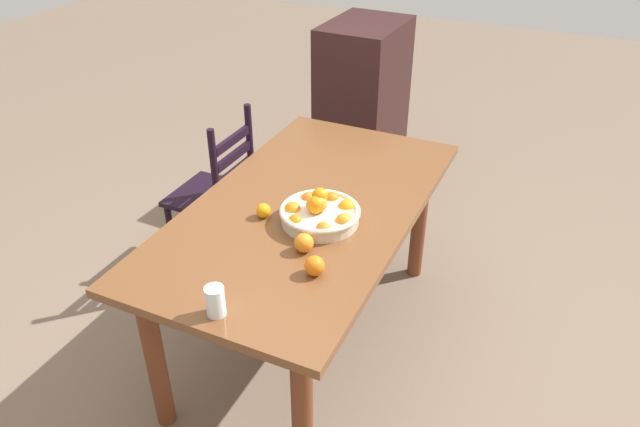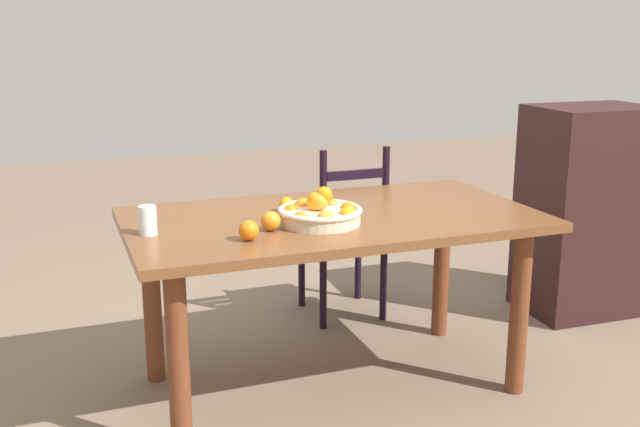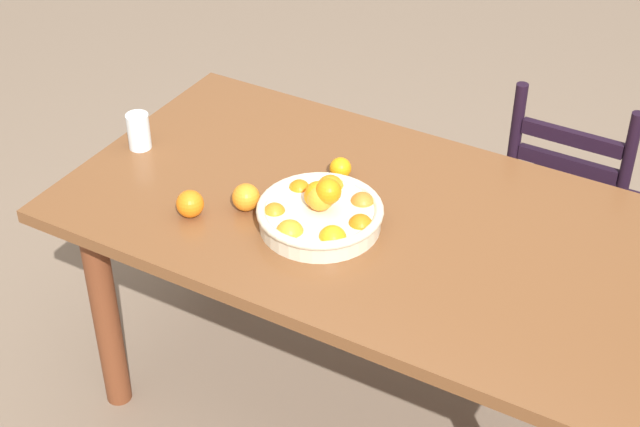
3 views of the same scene
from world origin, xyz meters
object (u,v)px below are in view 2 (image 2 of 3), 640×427
object	(u,v)px
dining_table	(333,240)
drinking_glass	(148,220)
cabinet	(586,210)
chair_near_window	(345,236)
orange_loose_1	(271,221)
orange_loose_0	(249,230)
fruit_bowl	(320,213)
orange_loose_2	(286,205)

from	to	relation	value
dining_table	drinking_glass	bearing A→B (deg)	-177.42
cabinet	chair_near_window	bearing A→B (deg)	165.93
orange_loose_1	chair_near_window	bearing A→B (deg)	52.40
dining_table	cabinet	world-z (taller)	cabinet
chair_near_window	orange_loose_0	bearing A→B (deg)	51.23
fruit_bowl	cabinet	bearing A→B (deg)	15.56
orange_loose_1	dining_table	bearing A→B (deg)	24.53
cabinet	orange_loose_2	size ratio (longest dim) A/B	18.19
orange_loose_0	drinking_glass	bearing A→B (deg)	148.17
cabinet	orange_loose_1	size ratio (longest dim) A/B	14.81
cabinet	fruit_bowl	xyz separation A→B (m)	(-1.66, -0.46, 0.25)
orange_loose_1	drinking_glass	distance (m)	0.45
dining_table	chair_near_window	distance (m)	0.81
dining_table	cabinet	xyz separation A→B (m)	(1.57, 0.36, -0.10)
chair_near_window	orange_loose_1	world-z (taller)	chair_near_window
fruit_bowl	drinking_glass	distance (m)	0.64
chair_near_window	drinking_glass	size ratio (longest dim) A/B	8.50
dining_table	cabinet	distance (m)	1.61
fruit_bowl	orange_loose_1	world-z (taller)	fruit_bowl
orange_loose_1	cabinet	bearing A→B (deg)	14.78
dining_table	drinking_glass	xyz separation A→B (m)	(-0.73, -0.03, 0.16)
dining_table	fruit_bowl	distance (m)	0.21
chair_near_window	orange_loose_2	size ratio (longest dim) A/B	15.15
cabinet	drinking_glass	bearing A→B (deg)	-168.65
dining_table	fruit_bowl	size ratio (longest dim) A/B	5.04
cabinet	drinking_glass	xyz separation A→B (m)	(-2.30, -0.39, 0.26)
chair_near_window	cabinet	size ratio (longest dim) A/B	0.83
chair_near_window	cabinet	bearing A→B (deg)	164.36
orange_loose_0	orange_loose_2	bearing A→B (deg)	54.07
chair_near_window	fruit_bowl	xyz separation A→B (m)	(-0.44, -0.81, 0.36)
drinking_glass	orange_loose_2	bearing A→B (deg)	14.44
orange_loose_0	dining_table	bearing A→B (deg)	29.59
fruit_bowl	orange_loose_0	size ratio (longest dim) A/B	4.47
fruit_bowl	orange_loose_1	bearing A→B (deg)	-171.71
fruit_bowl	orange_loose_0	world-z (taller)	fruit_bowl
cabinet	drinking_glass	size ratio (longest dim) A/B	10.21
cabinet	orange_loose_0	size ratio (longest dim) A/B	14.99
chair_near_window	fruit_bowl	size ratio (longest dim) A/B	2.79
orange_loose_2	chair_near_window	bearing A→B (deg)	49.35
fruit_bowl	orange_loose_2	world-z (taller)	fruit_bowl
dining_table	orange_loose_0	size ratio (longest dim) A/B	22.57
fruit_bowl	drinking_glass	size ratio (longest dim) A/B	3.05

